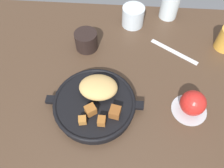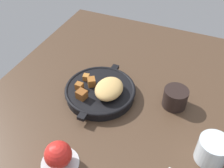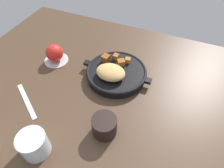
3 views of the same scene
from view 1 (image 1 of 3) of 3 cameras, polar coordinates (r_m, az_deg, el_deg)
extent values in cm
cube|color=#473323|center=(70.05, -0.18, -2.47)|extent=(117.84, 86.72, 2.40)
cylinder|color=black|center=(65.02, -4.49, -5.29)|extent=(23.20, 23.20, 3.28)
torus|color=black|center=(63.82, -4.57, -4.70)|extent=(23.93, 23.93, 1.20)
cube|color=black|center=(63.83, 6.96, -5.52)|extent=(2.64, 2.40, 1.20)
cube|color=black|center=(66.72, -15.55, -3.93)|extent=(2.64, 2.40, 1.20)
ellipsoid|color=tan|center=(63.58, -3.54, -0.83)|extent=(11.18, 8.82, 4.21)
cube|color=#A86B2D|center=(60.17, -7.64, -9.25)|extent=(2.40, 2.36, 2.02)
cube|color=#935623|center=(59.44, -2.72, -9.52)|extent=(2.15, 2.40, 2.34)
cube|color=brown|center=(60.24, 0.78, -7.27)|extent=(3.38, 3.53, 2.83)
cube|color=#935623|center=(60.83, -5.57, -6.71)|extent=(3.71, 3.64, 2.78)
cylinder|color=#B7BABF|center=(69.38, 19.25, -6.25)|extent=(10.38, 10.38, 0.60)
sphere|color=red|center=(66.11, 20.19, -4.63)|extent=(7.29, 7.29, 7.29)
cube|color=silver|center=(82.01, 15.70, 8.08)|extent=(16.14, 11.55, 0.36)
cylinder|color=silver|center=(92.62, 14.81, 19.39)|extent=(6.97, 6.97, 11.45)
cylinder|color=black|center=(78.90, -6.67, 11.10)|extent=(7.89, 7.89, 6.55)
cylinder|color=silver|center=(87.65, 5.44, 17.04)|extent=(8.32, 8.32, 7.51)
camera|label=2|loc=(0.78, 62.96, 38.89)|focal=41.75mm
camera|label=3|loc=(0.87, -23.56, 52.54)|focal=31.52mm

